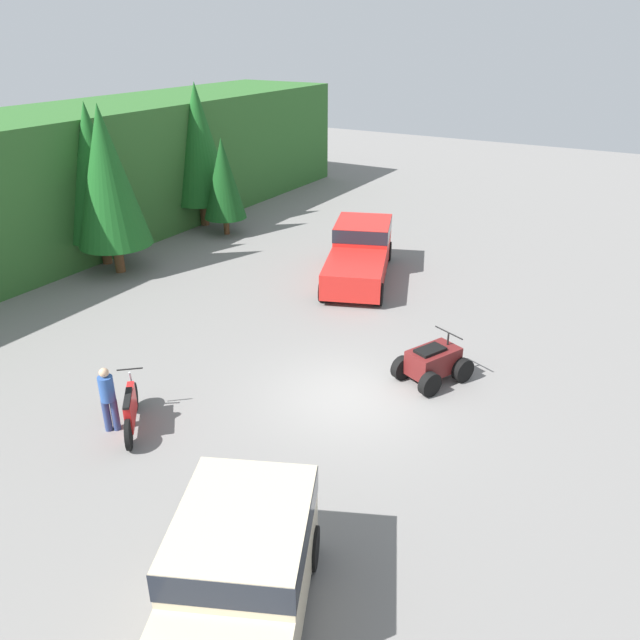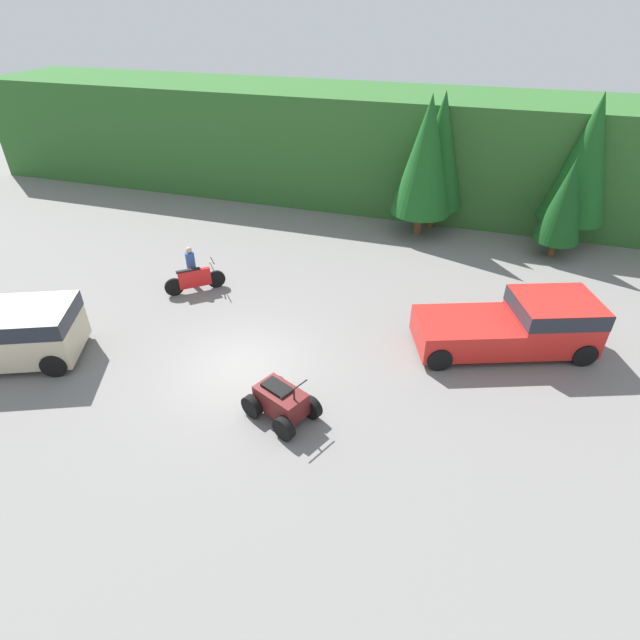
# 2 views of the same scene
# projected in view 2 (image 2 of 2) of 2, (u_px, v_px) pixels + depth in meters

# --- Properties ---
(ground_plane) EXTENTS (80.00, 80.00, 0.00)m
(ground_plane) POSITION_uv_depth(u_px,v_px,m) (243.00, 368.00, 15.19)
(ground_plane) COLOR slate
(hillside_backdrop) EXTENTS (44.00, 6.00, 5.46)m
(hillside_backdrop) POSITION_uv_depth(u_px,v_px,m) (368.00, 146.00, 26.39)
(hillside_backdrop) COLOR #2D6028
(hillside_backdrop) RESTS_ON ground_plane
(tree_left) EXTENTS (2.71, 2.71, 6.16)m
(tree_left) POSITION_uv_depth(u_px,v_px,m) (426.00, 156.00, 21.54)
(tree_left) COLOR brown
(tree_left) RESTS_ON ground_plane
(tree_mid_left) EXTENTS (2.69, 2.69, 6.12)m
(tree_mid_left) POSITION_uv_depth(u_px,v_px,m) (439.00, 151.00, 22.37)
(tree_mid_left) COLOR brown
(tree_mid_left) RESTS_ON ground_plane
(tree_mid_right) EXTENTS (1.87, 1.87, 4.25)m
(tree_mid_right) POSITION_uv_depth(u_px,v_px,m) (566.00, 200.00, 20.22)
(tree_mid_right) COLOR brown
(tree_mid_right) RESTS_ON ground_plane
(tree_right) EXTENTS (2.80, 2.80, 6.37)m
(tree_right) POSITION_uv_depth(u_px,v_px,m) (586.00, 159.00, 20.77)
(tree_right) COLOR brown
(tree_right) RESTS_ON ground_plane
(pickup_truck_red) EXTENTS (5.82, 3.85, 1.77)m
(pickup_truck_red) POSITION_uv_depth(u_px,v_px,m) (521.00, 323.00, 15.54)
(pickup_truck_red) COLOR red
(pickup_truck_red) RESTS_ON ground_plane
(dirt_bike) EXTENTS (1.80, 1.57, 1.17)m
(dirt_bike) POSITION_uv_depth(u_px,v_px,m) (195.00, 280.00, 18.81)
(dirt_bike) COLOR black
(dirt_bike) RESTS_ON ground_plane
(quad_atv) EXTENTS (2.20, 1.89, 1.26)m
(quad_atv) POSITION_uv_depth(u_px,v_px,m) (281.00, 402.00, 13.20)
(quad_atv) COLOR black
(quad_atv) RESTS_ON ground_plane
(rider_person) EXTENTS (0.48, 0.48, 1.64)m
(rider_person) POSITION_uv_depth(u_px,v_px,m) (191.00, 265.00, 18.93)
(rider_person) COLOR navy
(rider_person) RESTS_ON ground_plane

